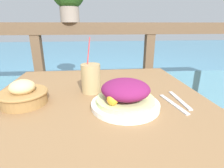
# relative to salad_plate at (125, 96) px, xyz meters

# --- Properties ---
(patio_table) EXTENTS (0.92, 0.96, 0.78)m
(patio_table) POSITION_rel_salad_plate_xyz_m (-0.10, 0.10, -0.16)
(patio_table) COLOR olive
(patio_table) RESTS_ON ground_plane
(railing_fence) EXTENTS (2.80, 0.08, 1.09)m
(railing_fence) POSITION_rel_salad_plate_xyz_m (-0.10, 0.86, -0.05)
(railing_fence) COLOR brown
(railing_fence) RESTS_ON ground_plane
(sea_backdrop) EXTENTS (12.00, 4.00, 0.54)m
(sea_backdrop) POSITION_rel_salad_plate_xyz_m (-0.10, 3.36, -0.56)
(sea_backdrop) COLOR teal
(sea_backdrop) RESTS_ON ground_plane
(salad_plate) EXTENTS (0.26, 0.26, 0.11)m
(salad_plate) POSITION_rel_salad_plate_xyz_m (0.00, 0.00, 0.00)
(salad_plate) COLOR white
(salad_plate) RESTS_ON patio_table
(drink_glass) EXTENTS (0.09, 0.09, 0.24)m
(drink_glass) POSITION_rel_salad_plate_xyz_m (-0.13, 0.17, 0.02)
(drink_glass) COLOR tan
(drink_glass) RESTS_ON patio_table
(bread_basket) EXTENTS (0.18, 0.18, 0.10)m
(bread_basket) POSITION_rel_salad_plate_xyz_m (-0.39, 0.07, -0.01)
(bread_basket) COLOR olive
(bread_basket) RESTS_ON patio_table
(fork) EXTENTS (0.04, 0.18, 0.00)m
(fork) POSITION_rel_salad_plate_xyz_m (0.19, 0.00, -0.04)
(fork) COLOR silver
(fork) RESTS_ON patio_table
(knife) EXTENTS (0.02, 0.18, 0.00)m
(knife) POSITION_rel_salad_plate_xyz_m (0.23, 0.04, -0.04)
(knife) COLOR silver
(knife) RESTS_ON patio_table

